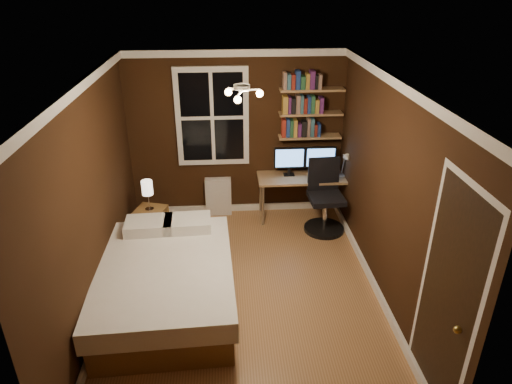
{
  "coord_description": "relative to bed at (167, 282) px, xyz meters",
  "views": [
    {
      "loc": [
        -0.17,
        -4.4,
        3.46
      ],
      "look_at": [
        0.17,
        0.45,
        1.1
      ],
      "focal_mm": 32.0,
      "sensor_mm": 36.0,
      "label": 1
    }
  ],
  "objects": [
    {
      "name": "window",
      "position": [
        0.53,
        2.22,
        1.25
      ],
      "size": [
        1.06,
        0.06,
        1.46
      ],
      "primitive_type": "cube",
      "color": "white",
      "rests_on": "wall_back"
    },
    {
      "name": "nightstand",
      "position": [
        -0.36,
        1.41,
        -0.05
      ],
      "size": [
        0.49,
        0.49,
        0.49
      ],
      "primitive_type": "cube",
      "rotation": [
        0.0,
        0.0,
        -0.29
      ],
      "color": "brown",
      "rests_on": "ground"
    },
    {
      "name": "desk",
      "position": [
        1.89,
        1.96,
        0.32
      ],
      "size": [
        1.43,
        0.54,
        0.68
      ],
      "color": "#A1774E",
      "rests_on": "ground"
    },
    {
      "name": "door_knob",
      "position": [
        2.43,
        -1.7,
        0.7
      ],
      "size": [
        0.06,
        0.06,
        0.06
      ],
      "primitive_type": "sphere",
      "color": "gold",
      "rests_on": "door"
    },
    {
      "name": "ceiling",
      "position": [
        0.88,
        0.15,
        2.2
      ],
      "size": [
        3.2,
        4.2,
        0.02
      ],
      "primitive_type": "cube",
      "color": "white",
      "rests_on": "wall_back"
    },
    {
      "name": "office_chair",
      "position": [
        2.13,
        1.57,
        0.12
      ],
      "size": [
        0.59,
        0.59,
        1.07
      ],
      "rotation": [
        0.0,
        0.0,
        0.05
      ],
      "color": "black",
      "rests_on": "ground"
    },
    {
      "name": "books_row_lower",
      "position": [
        1.96,
        2.13,
        1.08
      ],
      "size": [
        0.6,
        0.16,
        0.23
      ],
      "primitive_type": null,
      "color": "maroon",
      "rests_on": "bookshelf_lower"
    },
    {
      "name": "desk_lamp",
      "position": [
        2.46,
        1.86,
        0.6
      ],
      "size": [
        0.14,
        0.32,
        0.44
      ],
      "primitive_type": null,
      "color": "silver",
      "rests_on": "desk"
    },
    {
      "name": "floor",
      "position": [
        0.88,
        0.15,
        -0.3
      ],
      "size": [
        4.2,
        4.2,
        0.0
      ],
      "primitive_type": "plane",
      "color": "brown",
      "rests_on": "ground"
    },
    {
      "name": "books_row_middle",
      "position": [
        1.96,
        2.13,
        1.43
      ],
      "size": [
        0.6,
        0.16,
        0.23
      ],
      "primitive_type": null,
      "color": "navy",
      "rests_on": "bookshelf_middle"
    },
    {
      "name": "books_row_upper",
      "position": [
        1.96,
        2.13,
        1.78
      ],
      "size": [
        0.54,
        0.16,
        0.23
      ],
      "primitive_type": null,
      "color": "#275B36",
      "rests_on": "bookshelf_upper"
    },
    {
      "name": "bedside_lamp",
      "position": [
        -0.36,
        1.41,
        0.41
      ],
      "size": [
        0.15,
        0.15,
        0.44
      ],
      "primitive_type": null,
      "color": "white",
      "rests_on": "nightstand"
    },
    {
      "name": "bookshelf_upper",
      "position": [
        1.96,
        2.13,
        1.65
      ],
      "size": [
        0.92,
        0.22,
        0.03
      ],
      "primitive_type": "cube",
      "color": "#A1774E",
      "rests_on": "wall_back"
    },
    {
      "name": "ceiling_fixture",
      "position": [
        0.88,
        0.05,
        2.1
      ],
      "size": [
        0.44,
        0.44,
        0.18
      ],
      "primitive_type": null,
      "color": "beige",
      "rests_on": "ceiling"
    },
    {
      "name": "wall_right",
      "position": [
        2.48,
        0.15,
        0.95
      ],
      "size": [
        0.04,
        4.2,
        2.5
      ],
      "primitive_type": "cube",
      "color": "black",
      "rests_on": "ground"
    },
    {
      "name": "bookshelf_middle",
      "position": [
        1.96,
        2.13,
        1.3
      ],
      "size": [
        0.92,
        0.22,
        0.03
      ],
      "primitive_type": "cube",
      "color": "#A1774E",
      "rests_on": "wall_back"
    },
    {
      "name": "wall_back",
      "position": [
        0.88,
        2.25,
        0.95
      ],
      "size": [
        3.2,
        0.04,
        2.5
      ],
      "primitive_type": "cube",
      "color": "black",
      "rests_on": "ground"
    },
    {
      "name": "monitor_right",
      "position": [
        2.13,
        2.03,
        0.6
      ],
      "size": [
        0.47,
        0.12,
        0.44
      ],
      "primitive_type": null,
      "color": "black",
      "rests_on": "desk"
    },
    {
      "name": "radiator",
      "position": [
        0.58,
        2.14,
        0.0
      ],
      "size": [
        0.4,
        0.14,
        0.6
      ],
      "primitive_type": "cube",
      "color": "beige",
      "rests_on": "ground"
    },
    {
      "name": "monitor_left",
      "position": [
        1.66,
        2.03,
        0.6
      ],
      "size": [
        0.47,
        0.12,
        0.44
      ],
      "primitive_type": null,
      "color": "black",
      "rests_on": "desk"
    },
    {
      "name": "bed",
      "position": [
        0.0,
        0.0,
        0.0
      ],
      "size": [
        1.55,
        2.1,
        0.69
      ],
      "rotation": [
        0.0,
        0.0,
        0.04
      ],
      "color": "brown",
      "rests_on": "ground"
    },
    {
      "name": "wall_left",
      "position": [
        -0.72,
        0.15,
        0.95
      ],
      "size": [
        0.04,
        4.2,
        2.5
      ],
      "primitive_type": "cube",
      "color": "black",
      "rests_on": "ground"
    },
    {
      "name": "door",
      "position": [
        2.47,
        -1.4,
        0.73
      ],
      "size": [
        0.03,
        0.82,
        2.05
      ],
      "primitive_type": null,
      "color": "black",
      "rests_on": "ground"
    },
    {
      "name": "bookshelf_lower",
      "position": [
        1.96,
        2.13,
        0.95
      ],
      "size": [
        0.92,
        0.22,
        0.03
      ],
      "primitive_type": "cube",
      "color": "#A1774E",
      "rests_on": "wall_back"
    }
  ]
}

